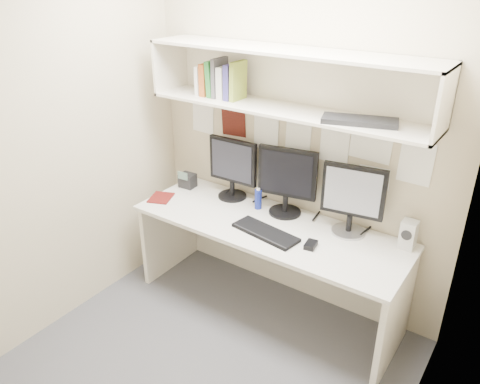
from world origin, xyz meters
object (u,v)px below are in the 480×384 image
Objects in this scene: monitor_left at (233,166)px; keyboard at (265,232)px; monitor_center at (287,179)px; desk at (267,266)px; monitor_right at (353,197)px; maroon_notebook at (161,198)px; speaker at (408,234)px; desk_phone at (187,180)px.

monitor_left is 0.68m from keyboard.
monitor_center is at bearing -1.39° from monitor_left.
monitor_center is 0.44m from keyboard.
desk is 4.06× the size of monitor_right.
monitor_left reaches higher than maroon_notebook.
desk is at bearing 121.24° from keyboard.
speaker is at bearing -0.17° from monitor_left.
speaker is at bearing 15.39° from desk.
monitor_center is (0.01, 0.22, 0.64)m from desk.
desk is 3.93× the size of monitor_center.
speaker reaches higher than desk_phone.
monitor_right reaches higher than desk_phone.
desk is at bearing -165.95° from monitor_right.
monitor_right is 1.42m from desk_phone.
monitor_right is 2.48× the size of maroon_notebook.
monitor_center is at bearing 170.96° from monitor_right.
desk_phone is (-0.94, 0.28, 0.05)m from keyboard.
speaker is at bearing 32.79° from keyboard.
maroon_notebook is (-0.93, -0.35, -0.27)m from monitor_center.
monitor_right reaches higher than desk.
monitor_right is at bearing 45.99° from keyboard.
monitor_right reaches higher than keyboard.
monitor_right is at bearing -8.00° from maroon_notebook.
maroon_notebook is at bearing -171.67° from desk.
monitor_center is at bearing -1.08° from maroon_notebook.
maroon_notebook is (-0.97, -0.00, -0.01)m from keyboard.
maroon_notebook is (-1.82, -0.38, -0.09)m from speaker.
monitor_center reaches higher than desk_phone.
keyboard is at bearing -151.71° from monitor_right.
desk_phone is (-1.40, -0.07, -0.21)m from monitor_right.
keyboard is 0.98m from desk_phone.
monitor_left reaches higher than keyboard.
monitor_right is at bearing 23.09° from desk.
desk is 4.15× the size of keyboard.
monitor_left is at bearing 169.42° from monitor_center.
monitor_left is 0.47m from desk_phone.
desk_phone reaches higher than maroon_notebook.
maroon_notebook is 0.29m from desk_phone.
desk is 0.81m from monitor_left.
desk_phone is at bearing 173.68° from monitor_right.
speaker is 1.28× the size of desk_phone.
desk is 1.04m from speaker.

